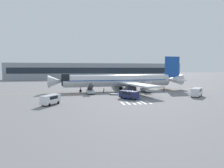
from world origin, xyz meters
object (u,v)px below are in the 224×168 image
fuel_tanker (121,81)px  service_van_1 (129,94)px  ground_crew_1 (104,90)px  traffic_cone_1 (171,90)px  baggage_cart (114,94)px  ground_crew_2 (164,89)px  traffic_cone_0 (78,94)px  traffic_cone_2 (69,95)px  boarding_stairs_forward (90,91)px  terminal_building (98,71)px  boarding_stairs_aft (146,89)px  service_van_2 (197,92)px  airliner (120,81)px  ground_crew_0 (127,90)px  service_van_0 (50,99)px

fuel_tanker → service_van_1: bearing=161.8°
ground_crew_1 → traffic_cone_1: 22.76m
baggage_cart → ground_crew_2: 17.63m
traffic_cone_0 → traffic_cone_2: (-2.23, -1.82, -0.04)m
traffic_cone_0 → traffic_cone_1: size_ratio=1.03×
boarding_stairs_forward → terminal_building: size_ratio=0.04×
boarding_stairs_aft → service_van_2: 15.30m
ground_crew_1 → terminal_building: terminal_building is taller
baggage_cart → traffic_cone_1: size_ratio=4.71×
fuel_tanker → traffic_cone_1: size_ratio=17.37×
traffic_cone_0 → traffic_cone_1: bearing=5.3°
service_van_2 → traffic_cone_0: (-31.76, 9.03, -1.07)m
terminal_building → service_van_2: bearing=-78.7°
ground_crew_2 → ground_crew_1: bearing=-101.6°
traffic_cone_2 → terminal_building: 84.52m
service_van_1 → ground_crew_1: service_van_1 is taller
boarding_stairs_forward → traffic_cone_0: 4.19m
traffic_cone_1 → airliner: bearing=166.5°
ground_crew_1 → service_van_1: bearing=118.4°
traffic_cone_1 → boarding_stairs_forward: bearing=-177.7°
traffic_cone_2 → terminal_building: (16.05, 82.79, 5.57)m
boarding_stairs_aft → service_van_1: boarding_stairs_aft is taller
baggage_cart → ground_crew_0: bearing=130.3°
ground_crew_0 → traffic_cone_0: size_ratio=2.74×
ground_crew_0 → traffic_cone_0: bearing=103.2°
fuel_tanker → baggage_cart: (-10.07, -35.13, -1.45)m
boarding_stairs_aft → traffic_cone_1: 8.91m
fuel_tanker → ground_crew_2: fuel_tanker is taller
airliner → traffic_cone_0: 16.04m
baggage_cart → ground_crew_2: bearing=118.3°
ground_crew_0 → ground_crew_2: (12.79, 1.63, 0.01)m
service_van_1 → service_van_2: service_van_2 is taller
service_van_0 → ground_crew_0: 24.36m
boarding_stairs_aft → service_van_0: size_ratio=1.16×
boarding_stairs_aft → ground_crew_0: size_ratio=3.06×
service_van_0 → terminal_building: 96.47m
service_van_1 → ground_crew_2: bearing=179.4°
boarding_stairs_forward → traffic_cone_2: (-5.99, -3.55, -0.67)m
boarding_stairs_forward → service_van_1: boarding_stairs_forward is taller
service_van_0 → service_van_1: size_ratio=0.90×
airliner → baggage_cart: 9.97m
airliner → service_van_2: airliner is taller
traffic_cone_1 → terminal_building: 80.14m
boarding_stairs_aft → service_van_0: 31.56m
airliner → fuel_tanker: airliner is taller
traffic_cone_0 → terminal_building: 82.33m
ground_crew_1 → boarding_stairs_forward: bearing=22.6°
service_van_2 → ground_crew_1: size_ratio=3.27×
service_van_1 → terminal_building: size_ratio=0.04×
ground_crew_2 → service_van_0: bearing=-73.5°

